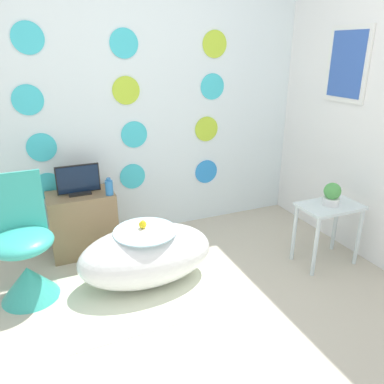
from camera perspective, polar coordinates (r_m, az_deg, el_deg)
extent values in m
plane|color=#BCB29E|center=(2.41, 3.39, -23.21)|extent=(12.00, 12.00, 0.00)
cube|color=white|center=(3.37, -9.62, 14.41)|extent=(4.29, 0.04, 2.60)
cylinder|color=#3DC6D6|center=(3.41, -21.10, 0.82)|extent=(0.24, 0.01, 0.24)
cylinder|color=#3DC6D6|center=(3.50, -9.04, 2.36)|extent=(0.24, 0.01, 0.24)
cylinder|color=#2D8CE0|center=(3.76, 2.18, 3.12)|extent=(0.24, 0.01, 0.24)
cylinder|color=#3DC6D6|center=(3.32, -21.93, 6.31)|extent=(0.24, 0.01, 0.24)
cylinder|color=#3DC6D6|center=(3.41, -8.80, 8.64)|extent=(0.24, 0.01, 0.24)
cylinder|color=#B2D633|center=(3.65, 2.22, 9.57)|extent=(0.24, 0.01, 0.24)
cylinder|color=#3DC6D6|center=(3.25, -23.74, 12.72)|extent=(0.24, 0.01, 0.24)
cylinder|color=#B2D633|center=(3.33, -10.02, 15.00)|extent=(0.24, 0.01, 0.24)
cylinder|color=#3DC6D6|center=(3.61, 3.13, 15.75)|extent=(0.24, 0.01, 0.24)
cylinder|color=#3DC6D6|center=(3.23, -23.77, 20.70)|extent=(0.24, 0.01, 0.24)
cylinder|color=#3DC6D6|center=(3.32, -10.33, 21.40)|extent=(0.24, 0.01, 0.24)
cylinder|color=#B2D633|center=(3.60, 3.47, 21.58)|extent=(0.24, 0.01, 0.24)
cube|color=white|center=(3.44, 23.37, 13.16)|extent=(0.04, 2.71, 2.60)
cube|color=white|center=(3.46, 22.60, 17.50)|extent=(0.02, 0.44, 0.60)
cube|color=#3359B2|center=(3.46, 22.47, 17.51)|extent=(0.01, 0.36, 0.52)
cube|color=silver|center=(2.88, -6.53, -14.67)|extent=(1.24, 0.83, 0.01)
ellipsoid|color=white|center=(2.87, -6.98, -9.52)|extent=(1.02, 0.57, 0.44)
cylinder|color=#B2DBEA|center=(2.78, -7.16, -5.94)|extent=(0.47, 0.47, 0.01)
sphere|color=yellow|center=(2.77, -7.52, -4.94)|extent=(0.06, 0.06, 0.06)
sphere|color=yellow|center=(2.75, -7.49, -4.63)|extent=(0.04, 0.04, 0.04)
cone|color=orange|center=(2.74, -7.39, -4.77)|extent=(0.02, 0.02, 0.02)
cone|color=#38B2A3|center=(2.97, -23.56, -12.48)|extent=(0.40, 0.40, 0.24)
ellipsoid|color=#38B2A3|center=(2.82, -24.51, -7.00)|extent=(0.42, 0.42, 0.15)
cube|color=#38B2A3|center=(2.87, -25.18, -1.65)|extent=(0.36, 0.10, 0.45)
cube|color=#8E704C|center=(3.36, -16.24, -4.55)|extent=(0.55, 0.34, 0.54)
cube|color=white|center=(3.17, -16.02, -4.16)|extent=(0.46, 0.01, 0.15)
cube|color=black|center=(3.25, -16.75, -0.09)|extent=(0.18, 0.12, 0.02)
cube|color=black|center=(3.22, -16.98, 1.93)|extent=(0.35, 0.01, 0.24)
cube|color=#0F1E38|center=(3.21, -16.96, 1.87)|extent=(0.33, 0.01, 0.22)
cylinder|color=#2D72B7|center=(3.15, -12.52, 0.65)|extent=(0.06, 0.06, 0.12)
cylinder|color=#2D72B7|center=(3.12, -12.62, 1.90)|extent=(0.04, 0.04, 0.02)
cube|color=silver|center=(3.17, 20.32, -2.04)|extent=(0.49, 0.31, 0.02)
cylinder|color=silver|center=(3.05, 18.31, -8.04)|extent=(0.03, 0.03, 0.49)
cylinder|color=silver|center=(3.34, 24.03, -6.29)|extent=(0.03, 0.03, 0.49)
cylinder|color=silver|center=(3.23, 15.32, -6.05)|extent=(0.03, 0.03, 0.49)
cylinder|color=silver|center=(3.50, 20.99, -4.57)|extent=(0.03, 0.03, 0.49)
cylinder|color=white|center=(3.15, 20.41, -1.33)|extent=(0.13, 0.13, 0.06)
sphere|color=#4C9E4C|center=(3.12, 20.61, 0.14)|extent=(0.13, 0.13, 0.13)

